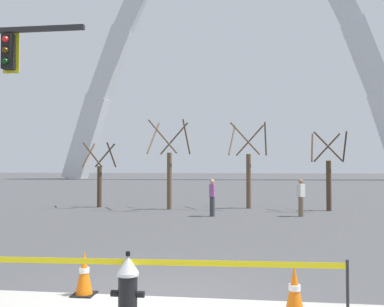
{
  "coord_description": "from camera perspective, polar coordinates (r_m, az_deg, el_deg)",
  "views": [
    {
      "loc": [
        1.31,
        -6.32,
        2.15
      ],
      "look_at": [
        -0.07,
        5.0,
        2.5
      ],
      "focal_mm": 38.43,
      "sensor_mm": 36.0,
      "label": 1
    }
  ],
  "objects": [
    {
      "name": "ground_plane",
      "position": [
        6.8,
        -4.81,
        -20.17
      ],
      "size": [
        240.0,
        240.0,
        0.0
      ],
      "primitive_type": "plane",
      "color": "#474749"
    },
    {
      "name": "traffic_cone_by_hydrant",
      "position": [
        7.34,
        -14.74,
        -15.83
      ],
      "size": [
        0.36,
        0.36,
        0.73
      ],
      "color": "black",
      "rests_on": "ground"
    },
    {
      "name": "fire_hydrant",
      "position": [
        5.92,
        -8.89,
        -18.25
      ],
      "size": [
        0.46,
        0.48,
        0.99
      ],
      "color": "black",
      "rests_on": "ground"
    },
    {
      "name": "pedestrian_walking_left",
      "position": [
        17.7,
        2.82,
        -6.08
      ],
      "size": [
        0.24,
        0.36,
        1.59
      ],
      "color": "#38383D",
      "rests_on": "ground"
    },
    {
      "name": "tree_center_left",
      "position": [
        21.17,
        7.84,
        -2.34
      ],
      "size": [
        2.0,
        2.01,
        4.35
      ],
      "color": "brown",
      "rests_on": "ground"
    },
    {
      "name": "caution_tape_barrier",
      "position": [
        5.97,
        -11.35,
        -16.24
      ],
      "size": [
        6.38,
        0.31,
        0.92
      ],
      "color": "#232326",
      "rests_on": "ground"
    },
    {
      "name": "tree_center_right",
      "position": [
        20.9,
        18.42,
        -2.94
      ],
      "size": [
        1.76,
        1.77,
        3.8
      ],
      "color": "#473323",
      "rests_on": "ground"
    },
    {
      "name": "tree_far_left",
      "position": [
        22.11,
        -12.73,
        -3.4
      ],
      "size": [
        1.57,
        1.58,
        3.38
      ],
      "color": "#473323",
      "rests_on": "ground"
    },
    {
      "name": "monument_arch",
      "position": [
        69.7,
        5.77,
        14.46
      ],
      "size": [
        57.21,
        3.33,
        49.45
      ],
      "color": "silver",
      "rests_on": "ground"
    },
    {
      "name": "traffic_cone_mid_sidewalk",
      "position": [
        6.35,
        14.04,
        -18.09
      ],
      "size": [
        0.36,
        0.36,
        0.73
      ],
      "color": "black",
      "rests_on": "ground"
    },
    {
      "name": "tree_left_mid",
      "position": [
        20.52,
        -3.17,
        -2.27
      ],
      "size": [
        2.04,
        2.05,
        4.43
      ],
      "color": "brown",
      "rests_on": "ground"
    },
    {
      "name": "pedestrian_standing_center",
      "position": [
        18.24,
        14.88,
        -5.89
      ],
      "size": [
        0.38,
        0.39,
        1.59
      ],
      "color": "brown",
      "rests_on": "ground"
    }
  ]
}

